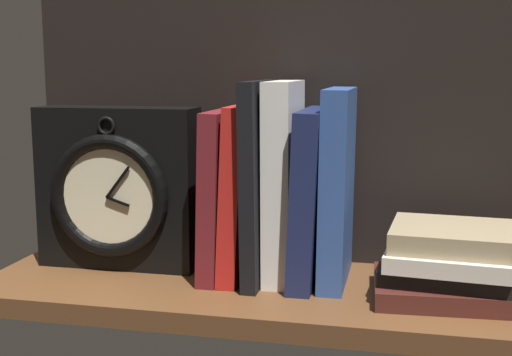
{
  "coord_description": "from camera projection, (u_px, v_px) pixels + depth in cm",
  "views": [
    {
      "loc": [
        16.38,
        -80.23,
        26.95
      ],
      "look_at": [
        -2.32,
        2.97,
        12.81
      ],
      "focal_mm": 47.56,
      "sensor_mm": 36.0,
      "label": 1
    }
  ],
  "objects": [
    {
      "name": "book_black_skeptic",
      "position": [
        261.0,
        180.0,
        0.86
      ],
      "size": [
        2.32,
        16.79,
        25.17
      ],
      "primitive_type": "cube",
      "rotation": [
        0.0,
        -0.02,
        0.0
      ],
      "color": "black",
      "rests_on": "ground_plane"
    },
    {
      "name": "book_red_requiem",
      "position": [
        242.0,
        191.0,
        0.87
      ],
      "size": [
        3.45,
        14.59,
        22.2
      ],
      "primitive_type": "cube",
      "rotation": [
        0.0,
        0.05,
        0.0
      ],
      "color": "red",
      "rests_on": "ground_plane"
    },
    {
      "name": "book_stack_side",
      "position": [
        453.0,
        264.0,
        0.79
      ],
      "size": [
        18.67,
        14.38,
        8.41
      ],
      "color": "#471E19",
      "rests_on": "ground_plane"
    },
    {
      "name": "ground_plane",
      "position": [
        269.0,
        292.0,
        0.85
      ],
      "size": [
        72.23,
        25.14,
        2.5
      ],
      "primitive_type": "cube",
      "color": "brown"
    },
    {
      "name": "book_maroon_dawkins",
      "position": [
        222.0,
        193.0,
        0.88
      ],
      "size": [
        3.01,
        14.83,
        21.47
      ],
      "primitive_type": "cube",
      "rotation": [
        0.0,
        0.03,
        0.0
      ],
      "color": "maroon",
      "rests_on": "ground_plane"
    },
    {
      "name": "framed_clock",
      "position": [
        117.0,
        189.0,
        0.91
      ],
      "size": [
        21.57,
        7.5,
        21.57
      ],
      "color": "black",
      "rests_on": "ground_plane"
    },
    {
      "name": "book_blue_modern",
      "position": [
        337.0,
        186.0,
        0.84
      ],
      "size": [
        3.31,
        14.08,
        24.28
      ],
      "primitive_type": "cube",
      "rotation": [
        0.0,
        0.01,
        0.0
      ],
      "color": "#2D4C8E",
      "rests_on": "ground_plane"
    },
    {
      "name": "book_navy_bierce",
      "position": [
        311.0,
        196.0,
        0.85
      ],
      "size": [
        3.74,
        16.02,
        21.74
      ],
      "primitive_type": "cube",
      "rotation": [
        0.0,
        0.03,
        0.0
      ],
      "color": "#192147",
      "rests_on": "ground_plane"
    },
    {
      "name": "book_white_catcher",
      "position": [
        284.0,
        181.0,
        0.86
      ],
      "size": [
        3.51,
        12.52,
        25.13
      ],
      "primitive_type": "cube",
      "rotation": [
        0.0,
        -0.01,
        0.0
      ],
      "color": "silver",
      "rests_on": "ground_plane"
    },
    {
      "name": "back_panel",
      "position": [
        287.0,
        128.0,
        0.94
      ],
      "size": [
        72.23,
        1.2,
        37.01
      ],
      "primitive_type": "cube",
      "color": "black",
      "rests_on": "ground_plane"
    }
  ]
}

